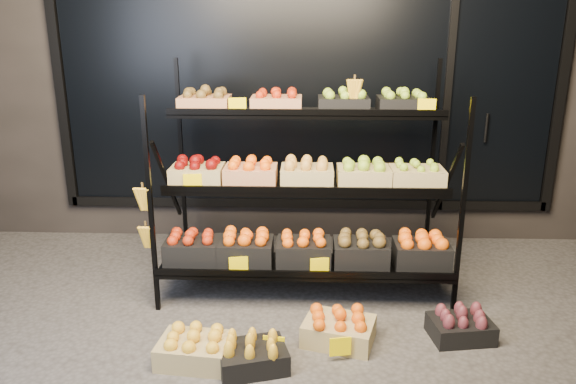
{
  "coord_description": "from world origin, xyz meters",
  "views": [
    {
      "loc": [
        0.01,
        -3.3,
        1.97
      ],
      "look_at": [
        -0.13,
        0.55,
        0.76
      ],
      "focal_mm": 35.0,
      "sensor_mm": 36.0,
      "label": 1
    }
  ],
  "objects_px": {
    "floor_crate_left": "(194,347)",
    "floor_crate_midleft": "(252,354)",
    "display_rack": "(304,186)",
    "floor_crate_midright": "(339,328)"
  },
  "relations": [
    {
      "from": "display_rack",
      "to": "floor_crate_left",
      "type": "relative_size",
      "value": 4.9
    },
    {
      "from": "floor_crate_left",
      "to": "floor_crate_midleft",
      "type": "height_order",
      "value": "floor_crate_left"
    },
    {
      "from": "floor_crate_midleft",
      "to": "floor_crate_midright",
      "type": "distance_m",
      "value": 0.6
    },
    {
      "from": "display_rack",
      "to": "floor_crate_midleft",
      "type": "bearing_deg",
      "value": -104.77
    },
    {
      "from": "floor_crate_left",
      "to": "floor_crate_midright",
      "type": "xyz_separation_m",
      "value": [
        0.87,
        0.25,
        0.0
      ]
    },
    {
      "from": "floor_crate_midleft",
      "to": "display_rack",
      "type": "bearing_deg",
      "value": 59.03
    },
    {
      "from": "display_rack",
      "to": "floor_crate_midright",
      "type": "relative_size",
      "value": 4.41
    },
    {
      "from": "display_rack",
      "to": "floor_crate_left",
      "type": "bearing_deg",
      "value": -121.58
    },
    {
      "from": "display_rack",
      "to": "floor_crate_midright",
      "type": "bearing_deg",
      "value": -73.59
    },
    {
      "from": "floor_crate_left",
      "to": "floor_crate_midleft",
      "type": "relative_size",
      "value": 0.98
    }
  ]
}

